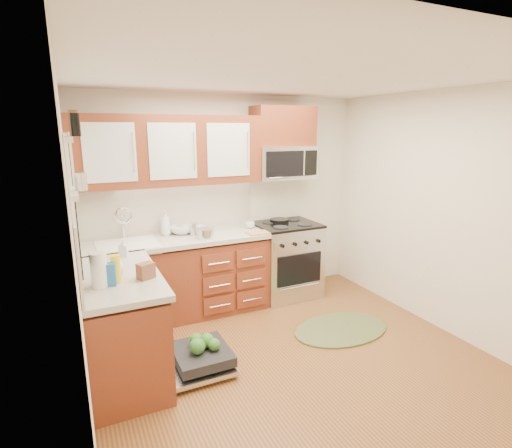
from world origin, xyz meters
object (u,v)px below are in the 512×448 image
sink (128,255)px  skillet (279,221)px  dishwasher (197,359)px  rug (341,329)px  range (286,260)px  upper_cabinets (169,151)px  bowl_b (182,230)px  paper_towel_roll (99,270)px  stock_pot (206,233)px  bowl_a (195,229)px  cutting_board (258,233)px  microwave (283,162)px  cup (250,225)px

sink → skillet: bearing=3.2°
dishwasher → rug: size_ratio=0.65×
skillet → range: bearing=-59.2°
upper_cabinets → bowl_b: bearing=12.9°
range → paper_towel_roll: bearing=-153.7°
rug → sink: bearing=151.7°
stock_pot → bowl_a: 0.32m
cutting_board → bowl_b: size_ratio=0.94×
upper_cabinets → bowl_a: size_ratio=7.84×
stock_pot → bowl_b: (-0.18, 0.32, -0.01)m
microwave → range: bearing=-90.0°
paper_towel_roll → cup: (1.80, 1.19, -0.09)m
microwave → dishwasher: 2.55m
range → bowl_b: size_ratio=3.43×
bowl_a → bowl_b: (-0.16, 0.00, 0.01)m
skillet → cup: cup is taller
rug → skillet: (-0.13, 1.18, 0.96)m
upper_cabinets → dishwasher: upper_cabinets is taller
microwave → bowl_a: microwave is taller
dishwasher → cutting_board: bearing=41.5°
cutting_board → bowl_b: bowl_b is taller
dishwasher → cup: bearing=48.4°
rug → skillet: bearing=96.1°
microwave → cutting_board: (-0.50, -0.33, -0.77)m
dishwasher → skillet: size_ratio=2.93×
range → stock_pot: bearing=-172.3°
skillet → paper_towel_roll: size_ratio=0.88×
upper_cabinets → bowl_a: bearing=5.4°
range → bowl_a: bowl_a is taller
dishwasher → microwave: bearing=39.1°
bowl_b → cutting_board: bearing=-25.5°
upper_cabinets → cutting_board: size_ratio=7.89×
microwave → dishwasher: bearing=-140.9°
microwave → bowl_a: bearing=177.5°
rug → cutting_board: bearing=123.0°
microwave → paper_towel_roll: 2.68m
stock_pot → cutting_board: 0.62m
dishwasher → paper_towel_roll: paper_towel_roll is taller
stock_pot → dishwasher: bearing=-113.5°
sink → rug: 2.40m
skillet → bowl_b: bearing=176.6°
range → microwave: microwave is taller
cutting_board → cup: cup is taller
bowl_b → cup: (0.82, -0.11, -0.00)m
microwave → rug: size_ratio=0.70×
microwave → sink: (-1.93, -0.13, -0.90)m
sink → rug: sink is taller
bowl_a → cup: (0.66, -0.11, 0.01)m
sink → skillet: (1.87, 0.11, 0.17)m
rug → paper_towel_roll: size_ratio=3.98×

